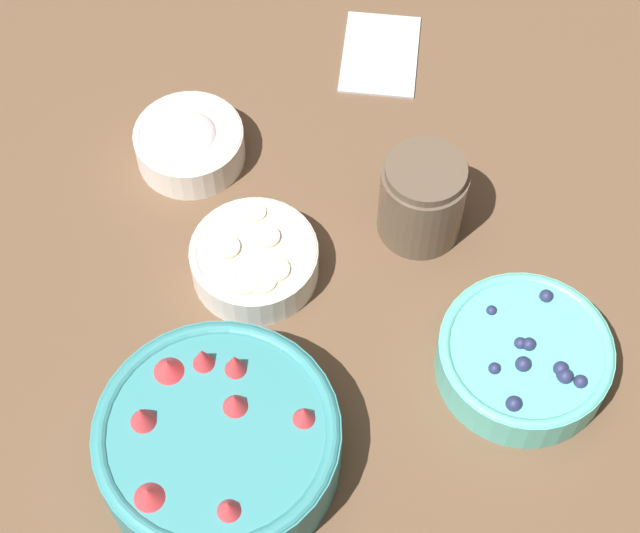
{
  "coord_description": "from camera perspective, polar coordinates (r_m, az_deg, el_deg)",
  "views": [
    {
      "loc": [
        0.53,
        -0.2,
        0.96
      ],
      "look_at": [
        -0.01,
        -0.02,
        0.05
      ],
      "focal_mm": 60.0,
      "sensor_mm": 36.0,
      "label": 1
    }
  ],
  "objects": [
    {
      "name": "bowl_cream",
      "position": [
        1.2,
        -6.98,
        6.62
      ],
      "size": [
        0.12,
        0.12,
        0.05
      ],
      "color": "silver",
      "rests_on": "ground_plane"
    },
    {
      "name": "napkin",
      "position": [
        1.32,
        3.23,
        11.29
      ],
      "size": [
        0.16,
        0.14,
        0.01
      ],
      "color": "#B2BCC6",
      "rests_on": "ground_plane"
    },
    {
      "name": "bowl_strawberries",
      "position": [
        1.0,
        -5.47,
        -9.24
      ],
      "size": [
        0.23,
        0.23,
        0.09
      ],
      "color": "teal",
      "rests_on": "ground_plane"
    },
    {
      "name": "ground_plane",
      "position": [
        1.12,
        1.16,
        -1.33
      ],
      "size": [
        4.0,
        4.0,
        0.0
      ],
      "primitive_type": "plane",
      "color": "brown"
    },
    {
      "name": "bowl_blueberries",
      "position": [
        1.07,
        10.84,
        -4.73
      ],
      "size": [
        0.17,
        0.17,
        0.06
      ],
      "color": "#56B7A8",
      "rests_on": "ground_plane"
    },
    {
      "name": "bowl_bananas",
      "position": [
        1.11,
        -3.52,
        0.41
      ],
      "size": [
        0.13,
        0.13,
        0.05
      ],
      "color": "silver",
      "rests_on": "ground_plane"
    },
    {
      "name": "jar_chocolate",
      "position": [
        1.13,
        5.47,
        3.53
      ],
      "size": [
        0.09,
        0.09,
        0.1
      ],
      "color": "brown",
      "rests_on": "ground_plane"
    }
  ]
}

